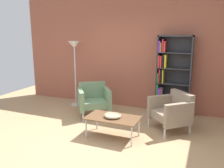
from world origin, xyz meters
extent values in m
plane|color=tan|center=(0.00, 0.00, 0.00)|extent=(8.32, 8.32, 0.00)
cube|color=#9E5642|center=(0.00, 2.46, 1.45)|extent=(6.40, 0.12, 2.90)
cube|color=#333338|center=(0.74, 2.23, 0.95)|extent=(0.03, 0.30, 1.90)
cube|color=#333338|center=(1.51, 2.23, 0.95)|extent=(0.03, 0.30, 1.90)
cube|color=#333338|center=(1.13, 2.23, 1.89)|extent=(0.80, 0.30, 0.03)
cube|color=#333338|center=(1.13, 2.23, 0.01)|extent=(0.80, 0.30, 0.03)
cube|color=#333338|center=(1.13, 2.37, 0.95)|extent=(0.80, 0.02, 1.90)
cube|color=#333338|center=(1.13, 2.23, 0.40)|extent=(0.76, 0.28, 0.02)
cube|color=#333338|center=(1.13, 2.23, 0.77)|extent=(0.76, 0.28, 0.02)
cube|color=#333338|center=(1.13, 2.23, 1.13)|extent=(0.76, 0.28, 0.02)
cube|color=#333338|center=(1.13, 2.23, 1.50)|extent=(0.76, 0.28, 0.02)
cube|color=olive|center=(0.78, 2.21, 0.20)|extent=(0.04, 0.24, 0.31)
cube|color=green|center=(0.82, 2.19, 0.16)|extent=(0.03, 0.19, 0.24)
cube|color=purple|center=(0.85, 2.18, 0.15)|extent=(0.02, 0.19, 0.21)
cube|color=blue|center=(0.90, 2.18, 0.16)|extent=(0.04, 0.19, 0.23)
cube|color=white|center=(0.94, 2.20, 0.19)|extent=(0.02, 0.22, 0.29)
cube|color=green|center=(0.77, 2.21, 0.57)|extent=(0.03, 0.24, 0.32)
cube|color=purple|center=(0.81, 2.19, 0.53)|extent=(0.03, 0.21, 0.23)
cube|color=purple|center=(0.85, 2.20, 0.53)|extent=(0.03, 0.23, 0.24)
cube|color=olive|center=(0.88, 2.19, 0.53)|extent=(0.02, 0.19, 0.24)
cube|color=green|center=(0.77, 2.19, 0.89)|extent=(0.02, 0.19, 0.23)
cube|color=red|center=(0.81, 2.19, 0.94)|extent=(0.02, 0.21, 0.32)
cube|color=black|center=(0.85, 2.22, 0.93)|extent=(0.03, 0.25, 0.31)
cube|color=yellow|center=(0.89, 2.19, 0.94)|extent=(0.02, 0.20, 0.32)
cube|color=red|center=(0.78, 2.20, 1.29)|extent=(0.04, 0.22, 0.28)
cube|color=red|center=(0.83, 2.21, 1.28)|extent=(0.03, 0.24, 0.28)
cube|color=black|center=(0.88, 2.20, 1.30)|extent=(0.04, 0.21, 0.31)
cube|color=yellow|center=(0.93, 2.18, 1.30)|extent=(0.04, 0.19, 0.31)
cube|color=purple|center=(0.78, 2.18, 1.64)|extent=(0.04, 0.18, 0.26)
cube|color=olive|center=(0.81, 2.17, 1.62)|extent=(0.03, 0.17, 0.21)
cube|color=red|center=(0.85, 2.20, 1.66)|extent=(0.02, 0.22, 0.30)
cube|color=red|center=(0.90, 2.21, 1.64)|extent=(0.04, 0.23, 0.25)
cube|color=brown|center=(0.29, 0.47, 0.39)|extent=(1.00, 0.56, 0.02)
cylinder|color=silver|center=(-0.16, 0.24, 0.19)|extent=(0.03, 0.03, 0.38)
cylinder|color=silver|center=(0.74, 0.24, 0.19)|extent=(0.03, 0.03, 0.38)
cylinder|color=silver|center=(-0.16, 0.70, 0.19)|extent=(0.03, 0.03, 0.38)
cylinder|color=silver|center=(0.74, 0.70, 0.19)|extent=(0.03, 0.03, 0.38)
cylinder|color=tan|center=(0.29, 0.47, 0.41)|extent=(0.13, 0.13, 0.02)
cylinder|color=tan|center=(0.29, 0.47, 0.43)|extent=(0.32, 0.32, 0.02)
torus|color=tan|center=(0.29, 0.47, 0.44)|extent=(0.32, 0.32, 0.02)
cube|color=slate|center=(-0.57, 1.36, 0.32)|extent=(0.86, 0.85, 0.16)
cube|color=slate|center=(-0.73, 1.58, 0.59)|extent=(0.59, 0.47, 0.38)
cube|color=slate|center=(-0.81, 1.16, 0.43)|extent=(0.45, 0.56, 0.46)
cube|color=slate|center=(-0.30, 1.53, 0.43)|extent=(0.45, 0.56, 0.46)
cylinder|color=silver|center=(-0.63, 0.93, 0.12)|extent=(0.04, 0.04, 0.24)
cylinder|color=silver|center=(-0.14, 1.29, 0.12)|extent=(0.04, 0.04, 0.24)
cylinder|color=silver|center=(-0.97, 1.40, 0.12)|extent=(0.04, 0.04, 0.24)
cylinder|color=silver|center=(-0.48, 1.76, 0.12)|extent=(0.04, 0.04, 0.24)
cube|color=gray|center=(1.23, 1.21, 0.32)|extent=(0.86, 0.86, 0.16)
cube|color=gray|center=(1.43, 1.40, 0.59)|extent=(0.53, 0.55, 0.38)
cube|color=gray|center=(1.00, 1.43, 0.43)|extent=(0.52, 0.50, 0.46)
cube|color=gray|center=(1.43, 0.98, 0.43)|extent=(0.52, 0.50, 0.46)
cylinder|color=silver|center=(0.80, 1.22, 0.12)|extent=(0.04, 0.04, 0.24)
cylinder|color=silver|center=(1.21, 0.78, 0.12)|extent=(0.04, 0.04, 0.24)
cylinder|color=silver|center=(1.22, 1.62, 0.12)|extent=(0.04, 0.04, 0.24)
cylinder|color=silver|center=(1.63, 1.18, 0.12)|extent=(0.04, 0.04, 0.24)
cylinder|color=silver|center=(-1.44, 1.98, 0.01)|extent=(0.28, 0.28, 0.02)
cylinder|color=silver|center=(-1.44, 1.98, 0.85)|extent=(0.03, 0.03, 1.65)
cone|color=white|center=(-1.44, 1.98, 1.65)|extent=(0.32, 0.32, 0.18)
camera|label=1|loc=(1.87, -3.38, 1.95)|focal=37.46mm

